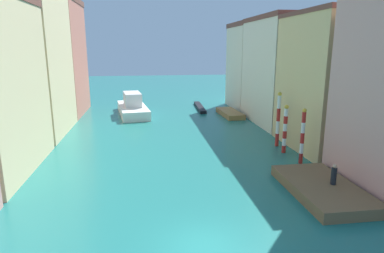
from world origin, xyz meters
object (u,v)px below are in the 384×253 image
(gondola_black, at_px, (200,107))
(motorboat_0, at_px, (230,113))
(mooring_pole_1, at_px, (285,128))
(mooring_pole_2, at_px, (278,119))
(person_on_dock, at_px, (334,175))
(vaporetto_white, at_px, (133,107))
(mooring_pole_0, at_px, (302,136))
(waterfront_dock, at_px, (322,189))

(gondola_black, height_order, motorboat_0, motorboat_0)
(mooring_pole_1, height_order, mooring_pole_2, mooring_pole_2)
(person_on_dock, bearing_deg, vaporetto_white, 115.21)
(mooring_pole_1, xyz_separation_m, mooring_pole_2, (0.21, 2.15, 0.43))
(mooring_pole_0, bearing_deg, motorboat_0, 92.25)
(mooring_pole_0, distance_m, motorboat_0, 20.25)
(mooring_pole_1, distance_m, motorboat_0, 17.32)
(mooring_pole_2, bearing_deg, vaporetto_white, 128.62)
(motorboat_0, bearing_deg, person_on_dock, -89.78)
(mooring_pole_1, xyz_separation_m, gondola_black, (-3.85, 23.26, -2.05))
(gondola_black, bearing_deg, mooring_pole_1, -80.60)
(person_on_dock, bearing_deg, gondola_black, 96.00)
(person_on_dock, bearing_deg, mooring_pole_2, 86.45)
(mooring_pole_0, bearing_deg, vaporetto_white, 121.91)
(mooring_pole_0, xyz_separation_m, gondola_black, (-4.07, 26.19, -2.15))
(mooring_pole_2, distance_m, motorboat_0, 15.26)
(waterfront_dock, bearing_deg, mooring_pole_0, 77.36)
(mooring_pole_1, bearing_deg, gondola_black, 99.40)
(waterfront_dock, xyz_separation_m, mooring_pole_0, (1.30, 5.79, 2.02))
(waterfront_dock, height_order, mooring_pole_1, mooring_pole_1)
(person_on_dock, xyz_separation_m, mooring_pole_0, (0.69, 5.96, 1.04))
(person_on_dock, relative_size, motorboat_0, 0.20)
(mooring_pole_2, xyz_separation_m, gondola_black, (-4.06, 21.11, -2.48))
(vaporetto_white, distance_m, gondola_black, 10.78)
(gondola_black, bearing_deg, mooring_pole_0, -81.17)
(waterfront_dock, height_order, person_on_dock, person_on_dock)
(mooring_pole_0, distance_m, mooring_pole_1, 2.94)
(mooring_pole_1, bearing_deg, mooring_pole_0, -85.73)
(mooring_pole_2, relative_size, motorboat_0, 0.78)
(mooring_pole_2, bearing_deg, person_on_dock, -93.55)
(mooring_pole_2, bearing_deg, motorboat_0, 92.99)
(waterfront_dock, height_order, gondola_black, waterfront_dock)
(vaporetto_white, xyz_separation_m, gondola_black, (10.26, 3.19, -0.86))
(motorboat_0, bearing_deg, mooring_pole_0, -87.75)
(person_on_dock, height_order, vaporetto_white, vaporetto_white)
(mooring_pole_0, height_order, motorboat_0, mooring_pole_0)
(motorboat_0, bearing_deg, vaporetto_white, 168.02)
(waterfront_dock, height_order, vaporetto_white, vaporetto_white)
(mooring_pole_1, relative_size, motorboat_0, 0.65)
(mooring_pole_0, distance_m, mooring_pole_2, 5.09)
(vaporetto_white, xyz_separation_m, motorboat_0, (13.53, -2.87, -0.74))
(waterfront_dock, xyz_separation_m, gondola_black, (-2.77, 31.98, -0.13))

